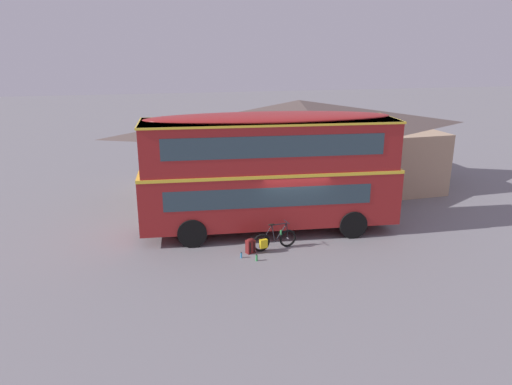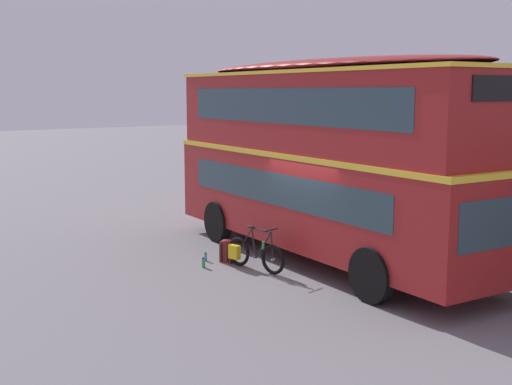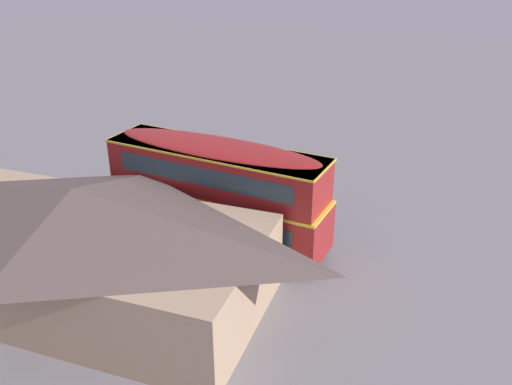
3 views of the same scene
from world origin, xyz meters
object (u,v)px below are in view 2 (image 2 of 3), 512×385
at_px(double_decker_bus, 324,151).
at_px(touring_bicycle, 253,254).
at_px(water_bottle_green_metal, 203,263).
at_px(water_bottle_blue_sports, 206,257).
at_px(backpack_on_ground, 227,251).

height_order(double_decker_bus, touring_bicycle, double_decker_bus).
bearing_deg(water_bottle_green_metal, double_decker_bus, 67.45).
height_order(touring_bicycle, water_bottle_blue_sports, touring_bicycle).
xyz_separation_m(double_decker_bus, backpack_on_ground, (-1.19, -1.98, -2.36)).
distance_m(backpack_on_ground, water_bottle_blue_sports, 0.57).
relative_size(double_decker_bus, touring_bicycle, 5.84).
bearing_deg(double_decker_bus, water_bottle_green_metal, -112.55).
height_order(backpack_on_ground, water_bottle_green_metal, backpack_on_ground).
height_order(double_decker_bus, backpack_on_ground, double_decker_bus).
xyz_separation_m(water_bottle_blue_sports, water_bottle_green_metal, (0.48, -0.36, 0.01)).
bearing_deg(backpack_on_ground, double_decker_bus, 58.95).
distance_m(double_decker_bus, backpack_on_ground, 3.30).
relative_size(backpack_on_ground, water_bottle_green_metal, 2.33).
xyz_separation_m(touring_bicycle, backpack_on_ground, (-0.89, -0.11, -0.09)).
height_order(touring_bicycle, water_bottle_green_metal, touring_bicycle).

